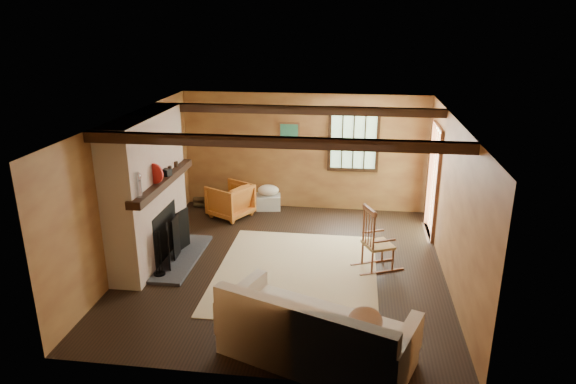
% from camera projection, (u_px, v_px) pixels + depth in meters
% --- Properties ---
extents(ground, '(5.50, 5.50, 0.00)m').
position_uv_depth(ground, '(286.00, 265.00, 8.33)').
color(ground, black).
rests_on(ground, ground).
extents(room_envelope, '(5.02, 5.52, 2.44)m').
position_uv_depth(room_envelope, '(302.00, 165.00, 8.01)').
color(room_envelope, '#A7723B').
rests_on(room_envelope, ground).
extents(fireplace, '(1.02, 2.30, 2.40)m').
position_uv_depth(fireplace, '(149.00, 195.00, 8.25)').
color(fireplace, '#955839').
rests_on(fireplace, ground).
extents(rug, '(2.50, 3.00, 0.01)m').
position_uv_depth(rug, '(297.00, 272.00, 8.11)').
color(rug, tan).
rests_on(rug, ground).
extents(rocking_chair, '(0.86, 0.68, 1.05)m').
position_uv_depth(rocking_chair, '(376.00, 243.00, 8.10)').
color(rocking_chair, tan).
rests_on(rocking_chair, ground).
extents(sofa, '(2.43, 1.72, 0.90)m').
position_uv_depth(sofa, '(315.00, 337.00, 5.91)').
color(sofa, white).
rests_on(sofa, ground).
extents(firewood_pile, '(0.62, 0.11, 0.23)m').
position_uv_depth(firewood_pile, '(208.00, 202.00, 10.83)').
color(firewood_pile, brown).
rests_on(firewood_pile, ground).
extents(laundry_basket, '(0.55, 0.46, 0.30)m').
position_uv_depth(laundry_basket, '(268.00, 202.00, 10.76)').
color(laundry_basket, silver).
rests_on(laundry_basket, ground).
extents(basket_pillow, '(0.49, 0.41, 0.22)m').
position_uv_depth(basket_pillow, '(268.00, 190.00, 10.68)').
color(basket_pillow, white).
rests_on(basket_pillow, laundry_basket).
extents(armchair, '(1.01, 1.00, 0.68)m').
position_uv_depth(armchair, '(230.00, 200.00, 10.28)').
color(armchair, '#BF6026').
rests_on(armchair, ground).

